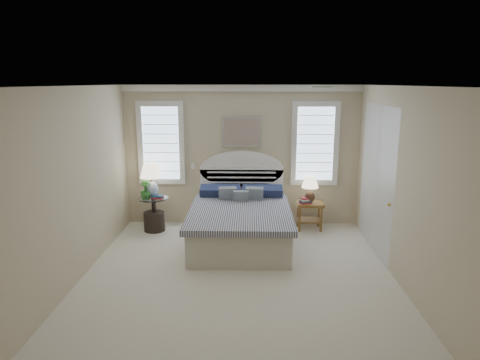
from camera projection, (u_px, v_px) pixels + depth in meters
name	position (u px, v px, depth m)	size (l,w,h in m)	color
floor	(238.00, 278.00, 6.13)	(4.50, 5.00, 0.01)	beige
ceiling	(238.00, 86.00, 5.52)	(4.50, 5.00, 0.01)	white
wall_back	(242.00, 156.00, 8.26)	(4.50, 0.02, 2.70)	beige
wall_left	(75.00, 186.00, 5.88)	(0.02, 5.00, 2.70)	beige
wall_right	(404.00, 188.00, 5.77)	(0.02, 5.00, 2.70)	beige
crown_molding	(242.00, 88.00, 7.93)	(4.50, 0.08, 0.12)	white
hvac_vent	(321.00, 87.00, 6.28)	(0.30, 0.20, 0.02)	#B2B2B2
switch_plate	(193.00, 166.00, 8.31)	(0.08, 0.01, 0.12)	white
window_left	(161.00, 143.00, 8.22)	(0.90, 0.06, 1.60)	silver
window_right	(315.00, 144.00, 8.15)	(0.90, 0.06, 1.60)	silver
painting	(242.00, 132.00, 8.12)	(0.74, 0.04, 0.58)	silver
closet_door	(376.00, 179.00, 6.97)	(0.02, 1.80, 2.40)	silver
bed	(240.00, 221.00, 7.46)	(1.72, 2.28, 1.47)	#BDB6A6
side_table_left	(154.00, 210.00, 8.08)	(0.56, 0.56, 0.63)	black
nightstand_right	(310.00, 210.00, 8.10)	(0.50, 0.40, 0.53)	olive
floor_pot	(154.00, 221.00, 8.07)	(0.39, 0.39, 0.36)	black
lamp_left	(151.00, 176.00, 7.97)	(0.52, 0.52, 0.66)	white
lamp_right	(310.00, 187.00, 7.98)	(0.37, 0.37, 0.51)	black
potted_plant	(146.00, 189.00, 7.90)	(0.20, 0.20, 0.36)	#2B6628
books_left	(157.00, 197.00, 7.98)	(0.21, 0.15, 0.06)	#9D2734
books_right	(305.00, 201.00, 7.99)	(0.24, 0.21, 0.11)	#9D2734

